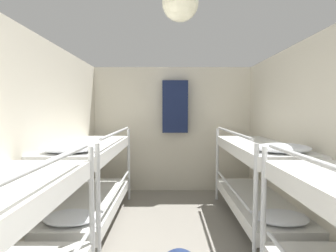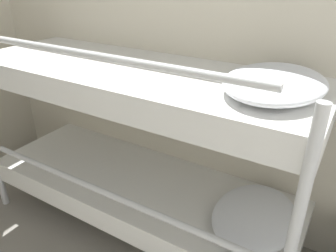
# 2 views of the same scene
# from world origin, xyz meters

# --- Properties ---
(wall_left) EXTENTS (0.06, 5.08, 2.21)m
(wall_left) POSITION_xyz_m (-1.42, 2.48, 1.11)
(wall_left) COLOR beige
(wall_left) RESTS_ON ground_plane
(wall_back) EXTENTS (2.89, 0.06, 2.21)m
(wall_back) POSITION_xyz_m (0.00, 4.99, 1.11)
(wall_back) COLOR beige
(wall_back) RESTS_ON ground_plane
(bunk_stack_left_far) EXTENTS (0.69, 1.90, 1.19)m
(bunk_stack_left_far) POSITION_xyz_m (-1.04, 3.48, 0.63)
(bunk_stack_left_far) COLOR silver
(bunk_stack_left_far) RESTS_ON ground_plane
(bunk_stack_right_far) EXTENTS (0.69, 1.90, 1.19)m
(bunk_stack_right_far) POSITION_xyz_m (1.04, 3.48, 0.63)
(bunk_stack_right_far) COLOR silver
(bunk_stack_right_far) RESTS_ON ground_plane
(hanging_coat) EXTENTS (0.44, 0.12, 0.90)m
(hanging_coat) POSITION_xyz_m (0.04, 4.84, 1.51)
(hanging_coat) COLOR #192347
(ceiling_light) EXTENTS (0.24, 0.24, 0.24)m
(ceiling_light) POSITION_xyz_m (0.00, 2.04, 2.15)
(ceiling_light) COLOR #F4EFCC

